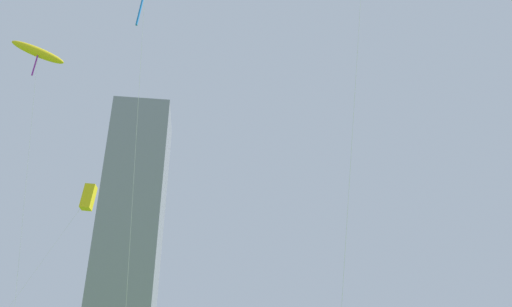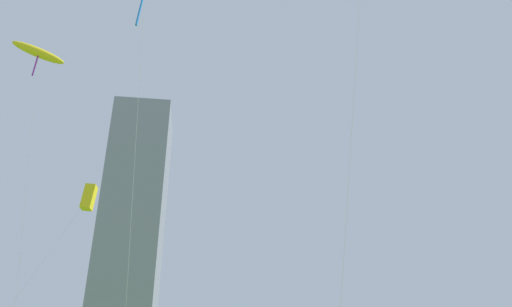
# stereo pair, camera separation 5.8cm
# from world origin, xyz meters

# --- Properties ---
(kite_flying_1) EXTENTS (3.91, 11.54, 24.53)m
(kite_flying_1) POSITION_xyz_m (-14.00, 11.94, 23.63)
(kite_flying_1) COLOR silver
(kite_flying_1) RESTS_ON ground
(kite_flying_4) EXTENTS (8.36, 0.92, 16.42)m
(kite_flying_4) POSITION_xyz_m (-11.19, 19.20, 15.36)
(kite_flying_4) COLOR silver
(kite_flying_4) RESTS_ON ground
(distant_highrise_0) EXTENTS (19.46, 23.23, 84.01)m
(distant_highrise_0) POSITION_xyz_m (-31.91, 124.44, 42.01)
(distant_highrise_0) COLOR gray
(distant_highrise_0) RESTS_ON ground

